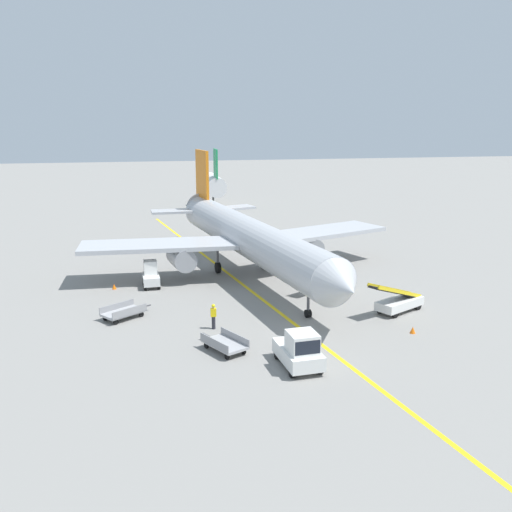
# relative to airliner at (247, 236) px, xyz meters

# --- Properties ---
(ground_plane) EXTENTS (300.00, 300.00, 0.00)m
(ground_plane) POSITION_rel_airliner_xyz_m (1.38, -13.92, -3.42)
(ground_plane) COLOR gray
(taxi_line_yellow) EXTENTS (13.92, 78.88, 0.01)m
(taxi_line_yellow) POSITION_rel_airliner_xyz_m (0.09, -8.92, -3.41)
(taxi_line_yellow) COLOR yellow
(taxi_line_yellow) RESTS_ON ground
(airliner) EXTENTS (28.19, 35.23, 10.10)m
(airliner) POSITION_rel_airliner_xyz_m (0.00, 0.00, 0.00)
(airliner) COLOR #B2B5BA
(airliner) RESTS_ON ground
(pushback_tug) EXTENTS (2.17, 3.73, 2.20)m
(pushback_tug) POSITION_rel_airliner_xyz_m (-0.78, -19.69, -2.42)
(pushback_tug) COLOR silver
(pushback_tug) RESTS_ON ground
(baggage_tug_near_wing) EXTENTS (1.40, 2.44, 2.10)m
(baggage_tug_near_wing) POSITION_rel_airliner_xyz_m (-8.35, -2.02, -2.49)
(baggage_tug_near_wing) COLOR silver
(baggage_tug_near_wing) RESTS_ON ground
(belt_loader_forward_hold) EXTENTS (4.66, 4.14, 2.59)m
(belt_loader_forward_hold) POSITION_rel_airliner_xyz_m (5.59, -5.87, -2.64)
(belt_loader_forward_hold) COLOR silver
(belt_loader_forward_hold) RESTS_ON ground
(belt_loader_aft_hold) EXTENTS (5.00, 3.47, 2.59)m
(belt_loader_aft_hold) POSITION_rel_airliner_xyz_m (8.68, -12.01, -2.64)
(belt_loader_aft_hold) COLOR silver
(belt_loader_aft_hold) RESTS_ON ground
(baggage_cart_loaded) EXTENTS (2.67, 3.71, 0.94)m
(baggage_cart_loaded) POSITION_rel_airliner_xyz_m (-4.48, -16.59, -2.95)
(baggage_cart_loaded) COLOR #A5A5A8
(baggage_cart_loaded) RESTS_ON ground
(baggage_cart_empty_trailing) EXTENTS (3.50, 2.91, 0.94)m
(baggage_cart_empty_trailing) POSITION_rel_airliner_xyz_m (-10.43, -9.57, -2.95)
(baggage_cart_empty_trailing) COLOR #A5A5A8
(baggage_cart_empty_trailing) RESTS_ON ground
(ground_crew_marshaller) EXTENTS (0.36, 0.24, 1.70)m
(ground_crew_marshaller) POSITION_rel_airliner_xyz_m (-4.63, -12.77, -2.51)
(ground_crew_marshaller) COLOR #26262D
(ground_crew_marshaller) RESTS_ON ground
(safety_cone_nose_left) EXTENTS (0.36, 0.36, 0.44)m
(safety_cone_nose_left) POSITION_rel_airliner_xyz_m (7.76, -16.12, -3.20)
(safety_cone_nose_left) COLOR orange
(safety_cone_nose_left) RESTS_ON ground
(safety_cone_nose_right) EXTENTS (0.36, 0.36, 0.44)m
(safety_cone_nose_right) POSITION_rel_airliner_xyz_m (-11.30, -2.24, -3.20)
(safety_cone_nose_right) COLOR orange
(safety_cone_nose_right) RESTS_ON ground
(safety_cone_wingtip_left) EXTENTS (0.36, 0.36, 0.44)m
(safety_cone_wingtip_left) POSITION_rel_airliner_xyz_m (4.55, 0.01, -3.20)
(safety_cone_wingtip_left) COLOR orange
(safety_cone_wingtip_left) RESTS_ON ground
(distant_aircraft_far_left) EXTENTS (3.00, 10.10, 8.80)m
(distant_aircraft_far_left) POSITION_rel_airliner_xyz_m (2.66, 42.74, -0.20)
(distant_aircraft_far_left) COLOR silver
(distant_aircraft_far_left) RESTS_ON ground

